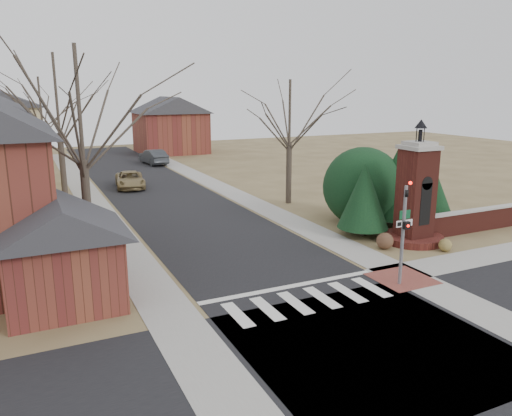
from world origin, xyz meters
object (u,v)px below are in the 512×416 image
brick_gate_monument (415,202)px  sign_post (404,228)px  traffic_signal_pole (404,225)px  distant_car (153,157)px  pickup_truck (130,180)px

brick_gate_monument → sign_post: bearing=-138.6°
traffic_signal_pole → sign_post: size_ratio=1.64×
distant_car → brick_gate_monument: bearing=92.6°
sign_post → brick_gate_monument: bearing=41.4°
brick_gate_monument → pickup_truck: 24.03m
sign_post → distant_car: (-2.19, 36.72, -1.14)m
pickup_truck → sign_post: bearing=-66.0°
sign_post → distant_car: sign_post is taller
traffic_signal_pole → distant_car: 38.19m
brick_gate_monument → pickup_truck: brick_gate_monument is taller
traffic_signal_pole → brick_gate_monument: (4.70, 4.42, -0.42)m
sign_post → pickup_truck: 25.58m
pickup_truck → distant_car: bearing=75.4°
sign_post → brick_gate_monument: (3.41, 3.01, 0.22)m
traffic_signal_pole → brick_gate_monument: size_ratio=0.69×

